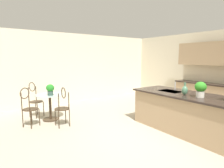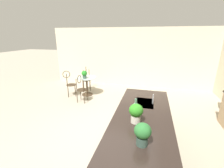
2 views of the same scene
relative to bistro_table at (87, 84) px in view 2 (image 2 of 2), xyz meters
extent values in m
plane|color=#B2A893|center=(2.51, 1.54, -0.45)|extent=(40.00, 40.00, 0.00)
cube|color=beige|center=(-1.75, 1.54, 0.90)|extent=(0.12, 7.80, 2.70)
cube|color=tan|center=(2.81, 2.39, -0.01)|extent=(2.70, 0.96, 0.88)
cube|color=#2D231E|center=(2.81, 2.39, 0.45)|extent=(2.80, 1.06, 0.04)
cube|color=#B2B5BA|center=(2.26, 2.39, 0.46)|extent=(0.56, 0.40, 0.03)
cylinder|color=#3D2D1E|center=(0.00, 0.00, -0.43)|extent=(0.44, 0.44, 0.03)
cylinder|color=#3D2D1E|center=(0.00, 0.00, -0.07)|extent=(0.07, 0.07, 0.69)
cylinder|color=#B2C6C1|center=(0.00, 0.00, 0.29)|extent=(0.80, 0.80, 0.01)
cylinder|color=#3D2D1E|center=(0.53, -0.04, -0.22)|extent=(0.02, 0.02, 0.45)
cylinder|color=#3D2D1E|center=(0.53, 0.24, -0.22)|extent=(0.02, 0.02, 0.45)
cylinder|color=#3D2D1E|center=(0.81, -0.04, -0.22)|extent=(0.02, 0.02, 0.45)
cylinder|color=#3D2D1E|center=(0.81, 0.24, -0.22)|extent=(0.02, 0.02, 0.45)
cylinder|color=#3D2D1E|center=(0.67, 0.10, 0.01)|extent=(0.39, 0.39, 0.02)
cylinder|color=#3D2D1E|center=(0.82, -0.03, 0.23)|extent=(0.02, 0.02, 0.45)
cylinder|color=#3D2D1E|center=(0.82, 0.23, 0.23)|extent=(0.02, 0.02, 0.45)
torus|color=#3D2D1E|center=(0.82, 0.10, 0.45)|extent=(0.28, 0.03, 0.28)
cylinder|color=#3D2D1E|center=(-0.48, -0.06, -0.22)|extent=(0.03, 0.03, 0.45)
cylinder|color=#3D2D1E|center=(-0.35, -0.31, -0.22)|extent=(0.03, 0.03, 0.45)
cylinder|color=#3D2D1E|center=(-0.73, -0.19, -0.22)|extent=(0.03, 0.03, 0.45)
cylinder|color=#3D2D1E|center=(-0.60, -0.44, -0.22)|extent=(0.03, 0.03, 0.45)
cylinder|color=#3D2D1E|center=(-0.54, -0.25, 0.01)|extent=(0.51, 0.51, 0.02)
cylinder|color=#3D2D1E|center=(-0.73, -0.20, 0.23)|extent=(0.03, 0.03, 0.45)
cylinder|color=#3D2D1E|center=(-0.62, -0.43, 0.23)|extent=(0.03, 0.03, 0.45)
torus|color=#3D2D1E|center=(-0.67, -0.31, 0.45)|extent=(0.27, 0.15, 0.28)
cylinder|color=#3D2D1E|center=(0.05, -0.52, -0.22)|extent=(0.03, 0.03, 0.45)
cylinder|color=#3D2D1E|center=(0.29, -0.38, -0.22)|extent=(0.03, 0.03, 0.45)
cylinder|color=#3D2D1E|center=(0.19, -0.76, -0.22)|extent=(0.03, 0.03, 0.45)
cylinder|color=#3D2D1E|center=(0.43, -0.62, -0.22)|extent=(0.03, 0.03, 0.45)
cylinder|color=#3D2D1E|center=(0.24, -0.57, 0.01)|extent=(0.52, 0.52, 0.02)
cylinder|color=#3D2D1E|center=(0.21, -0.77, 0.23)|extent=(0.03, 0.03, 0.45)
cylinder|color=#3D2D1E|center=(0.43, -0.63, 0.23)|extent=(0.03, 0.03, 0.45)
torus|color=#3D2D1E|center=(0.32, -0.70, 0.45)|extent=(0.17, 0.26, 0.28)
cylinder|color=#B2B5BA|center=(2.26, 2.57, 0.58)|extent=(0.02, 0.02, 0.22)
cylinder|color=#385147|center=(0.14, -0.02, 0.35)|extent=(0.15, 0.15, 0.12)
ellipsoid|color=#268226|center=(0.14, -0.02, 0.50)|extent=(0.22, 0.22, 0.20)
cylinder|color=#385147|center=(3.66, 2.44, 0.54)|extent=(0.16, 0.16, 0.13)
ellipsoid|color=#2C7033|center=(3.66, 2.44, 0.69)|extent=(0.23, 0.23, 0.21)
cylinder|color=beige|center=(3.11, 2.29, 0.54)|extent=(0.16, 0.16, 0.13)
ellipsoid|color=#2E8421|center=(3.11, 2.29, 0.70)|extent=(0.24, 0.24, 0.22)
ellipsoid|color=#4C7A5B|center=(2.76, 2.25, 0.58)|extent=(0.13, 0.13, 0.21)
cylinder|color=#4C7A5B|center=(2.76, 2.25, 0.72)|extent=(0.04, 0.04, 0.08)
camera|label=1|loc=(5.28, -1.57, 1.32)|focal=30.27mm
camera|label=2|loc=(5.46, 2.49, 1.91)|focal=24.54mm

